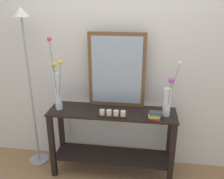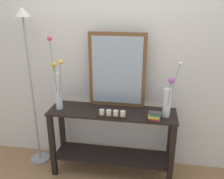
# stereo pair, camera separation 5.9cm
# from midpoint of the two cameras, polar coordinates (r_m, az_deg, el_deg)

# --- Properties ---
(ground_plane) EXTENTS (7.00, 6.00, 0.02)m
(ground_plane) POSITION_cam_midpoint_polar(r_m,az_deg,el_deg) (3.09, 0.58, -18.97)
(ground_plane) COLOR #997047
(wall_back) EXTENTS (6.40, 0.08, 2.70)m
(wall_back) POSITION_cam_midpoint_polar(r_m,az_deg,el_deg) (2.77, 1.71, 7.88)
(wall_back) COLOR silver
(wall_back) RESTS_ON ground
(console_table) EXTENTS (1.41, 0.40, 0.81)m
(console_table) POSITION_cam_midpoint_polar(r_m,az_deg,el_deg) (2.80, 0.62, -10.93)
(console_table) COLOR black
(console_table) RESTS_ON ground
(mirror_leaning) EXTENTS (0.64, 0.03, 0.84)m
(mirror_leaning) POSITION_cam_midpoint_polar(r_m,az_deg,el_deg) (2.65, 1.86, 4.53)
(mirror_leaning) COLOR brown
(mirror_leaning) RESTS_ON console_table
(tall_vase_left) EXTENTS (0.16, 0.19, 0.83)m
(tall_vase_left) POSITION_cam_midpoint_polar(r_m,az_deg,el_deg) (2.66, -12.18, 0.68)
(tall_vase_left) COLOR silver
(tall_vase_left) RESTS_ON console_table
(vase_right) EXTENTS (0.17, 0.23, 0.57)m
(vase_right) POSITION_cam_midpoint_polar(r_m,az_deg,el_deg) (2.53, 13.75, -2.44)
(vase_right) COLOR silver
(vase_right) RESTS_ON console_table
(candle_tray) EXTENTS (0.32, 0.09, 0.07)m
(candle_tray) POSITION_cam_midpoint_polar(r_m,az_deg,el_deg) (2.52, 0.73, -5.81)
(candle_tray) COLOR black
(candle_tray) RESTS_ON console_table
(book_stack) EXTENTS (0.14, 0.10, 0.08)m
(book_stack) POSITION_cam_midpoint_polar(r_m,az_deg,el_deg) (2.50, 10.79, -6.21)
(book_stack) COLOR #C63338
(book_stack) RESTS_ON console_table
(floor_lamp) EXTENTS (0.24, 0.24, 1.89)m
(floor_lamp) POSITION_cam_midpoint_polar(r_m,az_deg,el_deg) (2.86, -18.68, 5.68)
(floor_lamp) COLOR #9E9EA3
(floor_lamp) RESTS_ON ground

